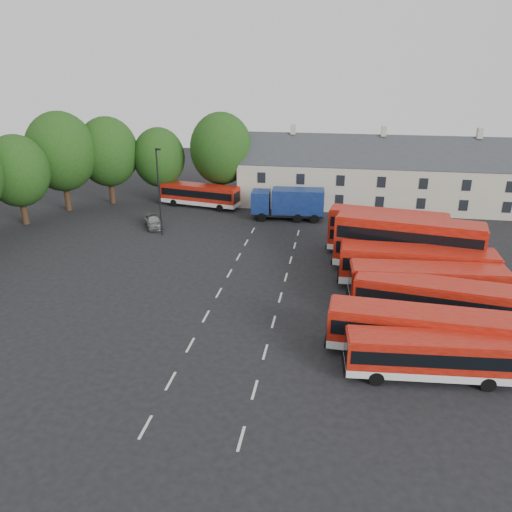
# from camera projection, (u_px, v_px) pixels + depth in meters

# --- Properties ---
(ground) EXTENTS (140.00, 140.00, 0.00)m
(ground) POSITION_uv_depth(u_px,v_px,m) (213.00, 304.00, 38.35)
(ground) COLOR black
(ground) RESTS_ON ground
(lane_markings) EXTENTS (5.15, 33.80, 0.01)m
(lane_markings) POSITION_uv_depth(u_px,v_px,m) (249.00, 295.00, 39.80)
(lane_markings) COLOR beige
(lane_markings) RESTS_ON ground
(treeline) EXTENTS (29.92, 32.59, 12.01)m
(treeline) POSITION_uv_depth(u_px,v_px,m) (76.00, 161.00, 56.87)
(treeline) COLOR black
(treeline) RESTS_ON ground
(terrace_houses) EXTENTS (35.70, 7.13, 10.06)m
(terrace_houses) POSITION_uv_depth(u_px,v_px,m) (380.00, 177.00, 62.28)
(terrace_houses) COLOR beige
(terrace_houses) RESTS_ON ground
(bus_row_a) EXTENTS (9.85, 2.97, 2.74)m
(bus_row_a) POSITION_uv_depth(u_px,v_px,m) (430.00, 354.00, 28.89)
(bus_row_a) COLOR silver
(bus_row_a) RESTS_ON ground
(bus_row_b) EXTENTS (11.26, 3.18, 3.15)m
(bus_row_b) POSITION_uv_depth(u_px,v_px,m) (419.00, 329.00, 31.04)
(bus_row_b) COLOR silver
(bus_row_b) RESTS_ON ground
(bus_row_c) EXTENTS (11.68, 4.28, 3.23)m
(bus_row_c) POSITION_uv_depth(u_px,v_px,m) (437.00, 299.00, 34.78)
(bus_row_c) COLOR silver
(bus_row_c) RESTS_ON ground
(bus_row_d) EXTENTS (11.67, 3.43, 3.26)m
(bus_row_d) POSITION_uv_depth(u_px,v_px,m) (428.00, 283.00, 37.30)
(bus_row_d) COLOR silver
(bus_row_d) RESTS_ON ground
(bus_row_e) EXTENTS (12.29, 2.97, 3.47)m
(bus_row_e) POSITION_uv_depth(u_px,v_px,m) (417.00, 265.00, 40.23)
(bus_row_e) COLOR silver
(bus_row_e) RESTS_ON ground
(bus_dd_south) EXTENTS (12.51, 4.85, 5.01)m
(bus_dd_south) POSITION_uv_depth(u_px,v_px,m) (407.00, 243.00, 42.74)
(bus_dd_south) COLOR silver
(bus_dd_south) RESTS_ON ground
(bus_dd_north) EXTENTS (11.05, 4.03, 4.43)m
(bus_dd_north) POSITION_uv_depth(u_px,v_px,m) (387.00, 231.00, 46.90)
(bus_dd_north) COLOR silver
(bus_dd_north) RESTS_ON ground
(bus_north) EXTENTS (10.39, 4.27, 2.87)m
(bus_north) POSITION_uv_depth(u_px,v_px,m) (200.00, 194.00, 63.00)
(bus_north) COLOR silver
(bus_north) RESTS_ON ground
(box_truck) EXTENTS (8.48, 3.14, 3.64)m
(box_truck) POSITION_uv_depth(u_px,v_px,m) (289.00, 202.00, 57.90)
(box_truck) COLOR black
(box_truck) RESTS_ON ground
(silver_car) EXTENTS (3.47, 4.48, 1.43)m
(silver_car) POSITION_uv_depth(u_px,v_px,m) (153.00, 221.00, 55.69)
(silver_car) COLOR #97999E
(silver_car) RESTS_ON ground
(lamppost) EXTENTS (0.64, 0.40, 9.25)m
(lamppost) POSITION_uv_depth(u_px,v_px,m) (159.00, 190.00, 51.56)
(lamppost) COLOR black
(lamppost) RESTS_ON ground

